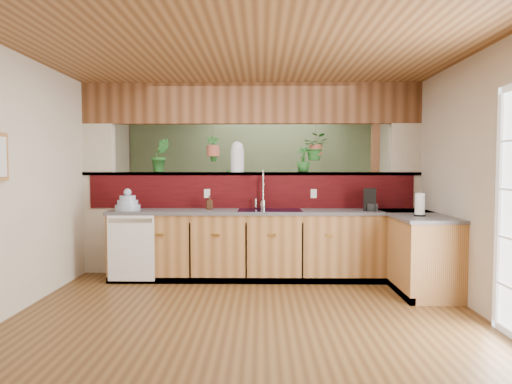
{
  "coord_description": "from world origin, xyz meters",
  "views": [
    {
      "loc": [
        0.14,
        -4.93,
        1.44
      ],
      "look_at": [
        0.07,
        0.7,
        1.15
      ],
      "focal_mm": 32.0,
      "sensor_mm": 36.0,
      "label": 1
    }
  ],
  "objects_px": {
    "paper_towel": "(420,205)",
    "glass_jar": "(237,157)",
    "soap_dispenser": "(209,203)",
    "coffee_maker": "(370,200)",
    "faucet": "(263,188)",
    "dish_stack": "(128,203)",
    "shelving_console": "(208,221)"
  },
  "relations": [
    {
      "from": "paper_towel",
      "to": "glass_jar",
      "type": "relative_size",
      "value": 0.67
    },
    {
      "from": "soap_dispenser",
      "to": "coffee_maker",
      "type": "relative_size",
      "value": 0.63
    },
    {
      "from": "faucet",
      "to": "dish_stack",
      "type": "xyz_separation_m",
      "value": [
        -1.75,
        -0.18,
        -0.19
      ]
    },
    {
      "from": "soap_dispenser",
      "to": "shelving_console",
      "type": "distance_m",
      "value": 2.26
    },
    {
      "from": "coffee_maker",
      "to": "glass_jar",
      "type": "relative_size",
      "value": 0.69
    },
    {
      "from": "dish_stack",
      "to": "coffee_maker",
      "type": "bearing_deg",
      "value": -0.63
    },
    {
      "from": "dish_stack",
      "to": "soap_dispenser",
      "type": "bearing_deg",
      "value": 6.62
    },
    {
      "from": "soap_dispenser",
      "to": "shelving_console",
      "type": "height_order",
      "value": "soap_dispenser"
    },
    {
      "from": "glass_jar",
      "to": "soap_dispenser",
      "type": "bearing_deg",
      "value": -141.55
    },
    {
      "from": "faucet",
      "to": "dish_stack",
      "type": "height_order",
      "value": "faucet"
    },
    {
      "from": "soap_dispenser",
      "to": "coffee_maker",
      "type": "bearing_deg",
      "value": -4.29
    },
    {
      "from": "dish_stack",
      "to": "paper_towel",
      "type": "xyz_separation_m",
      "value": [
        3.54,
        -0.68,
        0.04
      ]
    },
    {
      "from": "coffee_maker",
      "to": "soap_dispenser",
      "type": "bearing_deg",
      "value": -169.86
    },
    {
      "from": "dish_stack",
      "to": "coffee_maker",
      "type": "relative_size",
      "value": 1.12
    },
    {
      "from": "dish_stack",
      "to": "soap_dispenser",
      "type": "xyz_separation_m",
      "value": [
        1.05,
        0.12,
        0.0
      ]
    },
    {
      "from": "faucet",
      "to": "soap_dispenser",
      "type": "distance_m",
      "value": 0.73
    },
    {
      "from": "paper_towel",
      "to": "glass_jar",
      "type": "xyz_separation_m",
      "value": [
        -2.14,
        1.08,
        0.57
      ]
    },
    {
      "from": "coffee_maker",
      "to": "faucet",
      "type": "bearing_deg",
      "value": -174.44
    },
    {
      "from": "dish_stack",
      "to": "soap_dispenser",
      "type": "relative_size",
      "value": 1.77
    },
    {
      "from": "faucet",
      "to": "coffee_maker",
      "type": "distance_m",
      "value": 1.4
    },
    {
      "from": "shelving_console",
      "to": "glass_jar",
      "type": "bearing_deg",
      "value": -57.74
    },
    {
      "from": "dish_stack",
      "to": "glass_jar",
      "type": "height_order",
      "value": "glass_jar"
    },
    {
      "from": "faucet",
      "to": "shelving_console",
      "type": "height_order",
      "value": "faucet"
    },
    {
      "from": "faucet",
      "to": "soap_dispenser",
      "type": "relative_size",
      "value": 2.85
    },
    {
      "from": "faucet",
      "to": "dish_stack",
      "type": "bearing_deg",
      "value": -174.14
    },
    {
      "from": "paper_towel",
      "to": "shelving_console",
      "type": "distance_m",
      "value": 4.11
    },
    {
      "from": "dish_stack",
      "to": "paper_towel",
      "type": "distance_m",
      "value": 3.6
    },
    {
      "from": "faucet",
      "to": "shelving_console",
      "type": "bearing_deg",
      "value": 115.0
    },
    {
      "from": "coffee_maker",
      "to": "paper_towel",
      "type": "xyz_separation_m",
      "value": [
        0.41,
        -0.65,
        -0.01
      ]
    },
    {
      "from": "dish_stack",
      "to": "shelving_console",
      "type": "xyz_separation_m",
      "value": [
        0.76,
        2.3,
        -0.49
      ]
    },
    {
      "from": "soap_dispenser",
      "to": "shelving_console",
      "type": "bearing_deg",
      "value": 97.41
    },
    {
      "from": "soap_dispenser",
      "to": "shelving_console",
      "type": "relative_size",
      "value": 0.13
    }
  ]
}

